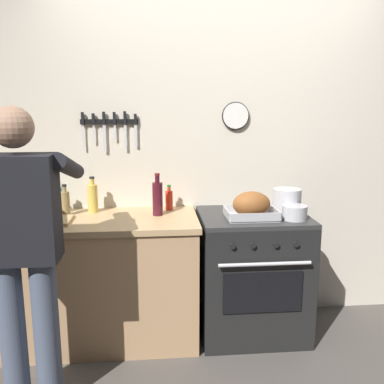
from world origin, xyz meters
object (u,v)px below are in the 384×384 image
at_px(bottle_olive_oil, 43,199).
at_px(bottle_cooking_oil, 93,197).
at_px(saucepan, 295,212).
at_px(roasting_pan, 252,206).
at_px(bottle_vinegar, 65,203).
at_px(bottle_dish_soap, 61,202).
at_px(bottle_wine_red, 158,198).
at_px(stock_pot, 287,201).
at_px(person_cook, 24,242).
at_px(stove, 252,274).
at_px(bottle_hot_sauce, 169,200).
at_px(cutting_board, 43,221).

bearing_deg(bottle_olive_oil, bottle_cooking_oil, 3.74).
xyz_separation_m(saucepan, bottle_olive_oil, (-1.73, 0.30, 0.06)).
relative_size(roasting_pan, bottle_vinegar, 1.57).
distance_m(bottle_dish_soap, bottle_wine_red, 0.71).
bearing_deg(bottle_wine_red, stock_pot, -2.03).
xyz_separation_m(person_cook, bottle_olive_oil, (-0.09, 0.81, 0.06)).
bearing_deg(stove, saucepan, -30.94).
bearing_deg(stock_pot, saucepan, -89.11).
relative_size(bottle_wine_red, bottle_hot_sauce, 1.60).
distance_m(roasting_pan, bottle_vinegar, 1.30).
bearing_deg(bottle_hot_sauce, saucepan, -22.47).
bearing_deg(bottle_wine_red, cutting_board, -170.89).
xyz_separation_m(person_cook, bottle_wine_red, (0.71, 0.70, 0.07)).
height_order(stock_pot, bottle_wine_red, bottle_wine_red).
relative_size(stock_pot, bottle_dish_soap, 1.02).
distance_m(person_cook, stock_pot, 1.77).
bearing_deg(person_cook, bottle_vinegar, 5.38).
bearing_deg(bottle_cooking_oil, person_cook, -106.65).
relative_size(bottle_vinegar, bottle_hot_sauce, 1.20).
height_order(bottle_vinegar, bottle_hot_sauce, bottle_vinegar).
bearing_deg(person_cook, bottle_wine_red, -34.79).
distance_m(roasting_pan, bottle_dish_soap, 1.36).
bearing_deg(stock_pot, roasting_pan, -158.08).
bearing_deg(roasting_pan, bottle_cooking_oil, 166.03).
bearing_deg(bottle_hot_sauce, stove, -18.57).
bearing_deg(roasting_pan, stove, 67.69).
xyz_separation_m(cutting_board, bottle_dish_soap, (0.07, 0.26, 0.07)).
xyz_separation_m(stove, bottle_olive_oil, (-1.49, 0.16, 0.56)).
height_order(stock_pot, bottle_olive_oil, bottle_olive_oil).
bearing_deg(bottle_olive_oil, bottle_dish_soap, 13.62).
distance_m(saucepan, bottle_dish_soap, 1.65).
bearing_deg(stock_pot, stove, -175.97).
bearing_deg(stock_pot, bottle_vinegar, 177.23).
xyz_separation_m(bottle_olive_oil, bottle_cooking_oil, (0.34, 0.02, 0.00)).
xyz_separation_m(cutting_board, bottle_hot_sauce, (0.85, 0.27, 0.07)).
relative_size(roasting_pan, saucepan, 2.08).
distance_m(stock_pot, bottle_hot_sauce, 0.86).
xyz_separation_m(bottle_wine_red, bottle_olive_oil, (-0.81, 0.11, -0.02)).
distance_m(stove, bottle_olive_oil, 1.60).
height_order(stove, saucepan, saucepan).
xyz_separation_m(roasting_pan, stock_pot, (0.28, 0.11, 0.00)).
distance_m(stove, saucepan, 0.58).
height_order(saucepan, bottle_cooking_oil, bottle_cooking_oil).
bearing_deg(cutting_board, saucepan, -2.59).
xyz_separation_m(person_cook, saucepan, (1.64, 0.51, -0.00)).
height_order(bottle_wine_red, bottle_vinegar, bottle_wine_red).
height_order(stove, bottle_dish_soap, bottle_dish_soap).
bearing_deg(bottle_olive_oil, roasting_pan, -9.90).
bearing_deg(person_cook, roasting_pan, -56.99).
distance_m(stove, bottle_dish_soap, 1.48).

